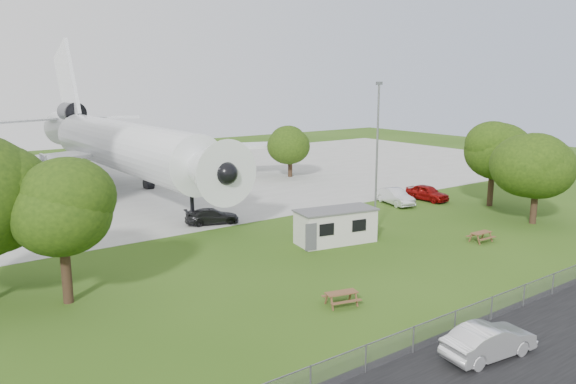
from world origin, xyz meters
TOP-DOWN VIEW (x-y plane):
  - ground at (0.00, 0.00)m, footprint 160.00×160.00m
  - asphalt_strip at (0.00, -13.00)m, footprint 120.00×8.00m
  - concrete_apron at (0.00, 38.00)m, footprint 120.00×46.00m
  - airliner at (-2.00, 35.86)m, footprint 46.36×47.73m
  - site_cabin at (3.85, 6.04)m, footprint 6.95×3.81m
  - picnic_west at (-3.94, -3.39)m, footprint 2.12×1.90m
  - picnic_east at (13.00, -0.48)m, footprint 1.85×1.56m
  - fence at (0.00, -9.50)m, footprint 58.00×0.04m
  - lamp_mast at (8.20, 6.20)m, footprint 0.16×0.16m
  - tree_west_small at (-16.04, 5.97)m, footprint 6.47×6.47m
  - tree_east_front at (21.49, 0.26)m, footprint 6.74×6.74m
  - tree_east_back at (24.50, 6.59)m, footprint 6.64×6.64m
  - tree_far_apron at (18.55, 31.76)m, footprint 5.58×5.58m
  - car_centre_sedan at (-2.55, -11.77)m, footprint 4.82×2.19m
  - car_ne_hatch at (21.48, 11.94)m, footprint 2.03×4.73m
  - car_ne_sedan at (17.37, 12.54)m, footprint 2.69×5.05m
  - car_apron_van at (-1.10, 16.59)m, footprint 4.99×3.19m

SIDE VIEW (x-z plane):
  - ground at x=0.00m, z-range 0.00..0.00m
  - picnic_west at x=-3.94m, z-range -0.38..0.38m
  - picnic_east at x=13.00m, z-range -0.38..0.38m
  - fence at x=0.00m, z-range -0.65..0.65m
  - asphalt_strip at x=0.00m, z-range 0.00..0.02m
  - concrete_apron at x=0.00m, z-range 0.00..0.03m
  - car_apron_van at x=-1.10m, z-range 0.00..1.35m
  - car_centre_sedan at x=-2.55m, z-range 0.00..1.53m
  - car_ne_sedan at x=17.37m, z-range 0.00..1.58m
  - car_ne_hatch at x=21.48m, z-range 0.00..1.59m
  - site_cabin at x=3.85m, z-range 0.00..2.62m
  - tree_far_apron at x=18.55m, z-range 0.74..7.84m
  - tree_east_front at x=21.49m, z-range 0.88..9.42m
  - airliner at x=-2.00m, z-range -3.57..14.11m
  - tree_west_small at x=-16.04m, z-range 1.11..9.82m
  - tree_east_back at x=24.50m, z-range 1.22..10.31m
  - lamp_mast at x=8.20m, z-range 0.00..12.00m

